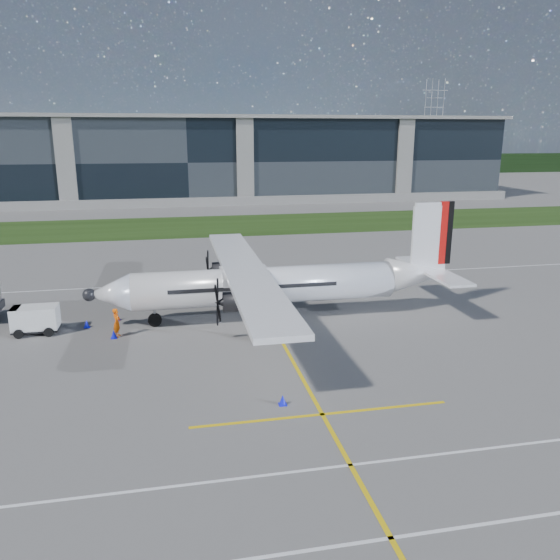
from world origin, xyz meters
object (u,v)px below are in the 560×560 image
object	(u,v)px
ground_crew_person	(117,321)
safety_cone_nose_stbd	(117,317)
baggage_tug	(36,320)
safety_cone_fwd	(87,324)
safety_cone_nose_port	(114,334)
turboprop_aircraft	(279,263)
safety_cone_portwing	(283,400)
pylon_east	(433,126)

from	to	relation	value
ground_crew_person	safety_cone_nose_stbd	world-z (taller)	ground_crew_person
baggage_tug	safety_cone_fwd	distance (m)	3.08
safety_cone_nose_port	ground_crew_person	bearing A→B (deg)	50.95
safety_cone_nose_stbd	turboprop_aircraft	bearing A→B (deg)	-9.35
safety_cone_nose_stbd	safety_cone_portwing	bearing A→B (deg)	-58.38
ground_crew_person	safety_cone_nose_port	world-z (taller)	ground_crew_person
pylon_east	turboprop_aircraft	distance (m)	164.44
safety_cone_fwd	safety_cone_nose_port	size ratio (longest dim) A/B	1.00
turboprop_aircraft	safety_cone_portwing	xyz separation A→B (m)	(-2.24, -12.26, -3.64)
safety_cone_portwing	safety_cone_nose_port	size ratio (longest dim) A/B	1.00
safety_cone_fwd	baggage_tug	bearing A→B (deg)	-171.20
safety_cone_nose_stbd	pylon_east	bearing A→B (deg)	56.75
baggage_tug	safety_cone_portwing	world-z (taller)	baggage_tug
pylon_east	safety_cone_nose_port	distance (m)	171.76
turboprop_aircraft	safety_cone_nose_port	size ratio (longest dim) A/B	51.88
baggage_tug	ground_crew_person	size ratio (longest dim) A/B	1.39
pylon_east	turboprop_aircraft	bearing A→B (deg)	-119.72
baggage_tug	ground_crew_person	bearing A→B (deg)	-17.77
baggage_tug	safety_cone_nose_stbd	bearing A→B (deg)	18.28
safety_cone_fwd	turboprop_aircraft	bearing A→B (deg)	-2.96
pylon_east	safety_cone_nose_port	size ratio (longest dim) A/B	60.00
baggage_tug	ground_crew_person	world-z (taller)	ground_crew_person
safety_cone_portwing	safety_cone_nose_stbd	distance (m)	16.50
safety_cone_nose_port	safety_cone_portwing	bearing A→B (deg)	-50.88
pylon_east	safety_cone_fwd	xyz separation A→B (m)	(-94.08, -141.82, -14.75)
turboprop_aircraft	safety_cone_portwing	size ratio (longest dim) A/B	51.88
pylon_east	safety_cone_fwd	size ratio (longest dim) A/B	60.00
safety_cone_nose_port	turboprop_aircraft	bearing A→B (deg)	8.98
safety_cone_nose_stbd	safety_cone_fwd	world-z (taller)	same
ground_crew_person	safety_cone_nose_stbd	distance (m)	3.35
pylon_east	safety_cone_nose_stbd	size ratio (longest dim) A/B	60.00
pylon_east	safety_cone_portwing	size ratio (longest dim) A/B	60.00
turboprop_aircraft	ground_crew_person	xyz separation A→B (m)	(-10.60, -1.44, -2.84)
ground_crew_person	safety_cone_portwing	distance (m)	13.69
safety_cone_portwing	safety_cone_nose_port	distance (m)	13.60
safety_cone_nose_stbd	safety_cone_nose_port	world-z (taller)	same
ground_crew_person	safety_cone_portwing	world-z (taller)	ground_crew_person
turboprop_aircraft	baggage_tug	xyz separation A→B (m)	(-15.72, 0.20, -3.01)
safety_cone_fwd	safety_cone_nose_port	xyz separation A→B (m)	(1.93, -2.37, 0.00)
safety_cone_portwing	safety_cone_nose_port	bearing A→B (deg)	129.12
pylon_east	ground_crew_person	size ratio (longest dim) A/B	14.21
pylon_east	baggage_tug	size ratio (longest dim) A/B	10.19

